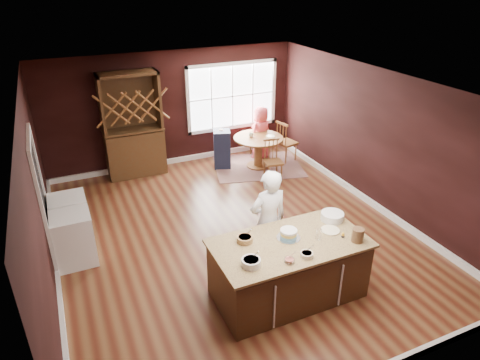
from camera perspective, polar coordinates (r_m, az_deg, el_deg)
name	(u,v)px	position (r m, az deg, el deg)	size (l,w,h in m)	color
room_shell	(232,165)	(7.17, -1.10, 1.97)	(7.00, 7.00, 7.00)	brown
window	(232,96)	(10.69, -1.04, 11.11)	(2.36, 0.10, 1.66)	white
doorway	(43,202)	(7.40, -24.74, -2.65)	(0.08, 1.26, 2.13)	white
kitchen_island	(288,270)	(6.29, 6.45, -11.84)	(2.17, 1.14, 0.92)	#462712
dining_table	(258,146)	(10.19, 2.45, 4.57)	(1.17, 1.17, 0.75)	brown
baker	(268,221)	(6.56, 3.78, -5.52)	(0.62, 0.41, 1.71)	white
layer_cake	(289,234)	(6.05, 6.49, -7.17)	(0.33, 0.33, 0.14)	silver
bowl_blue	(251,262)	(5.52, 1.48, -10.92)	(0.25, 0.25, 0.10)	silver
bowl_yellow	(245,239)	(5.95, 0.65, -7.89)	(0.22, 0.22, 0.08)	#A87B3B
bowl_pink	(289,261)	(5.62, 6.61, -10.62)	(0.14, 0.14, 0.05)	white
bowl_olive	(307,255)	(5.75, 8.89, -9.81)	(0.17, 0.17, 0.06)	beige
drinking_glass	(319,234)	(6.08, 10.44, -7.11)	(0.08, 0.08, 0.16)	white
dinner_plate	(330,230)	(6.33, 11.94, -6.58)	(0.27, 0.27, 0.02)	beige
white_tub	(332,216)	(6.58, 12.20, -4.76)	(0.34, 0.34, 0.12)	silver
stoneware_crock	(358,235)	(6.15, 15.43, -7.09)	(0.17, 0.17, 0.20)	brown
toy_figurine	(343,235)	(6.21, 13.57, -7.14)	(0.05, 0.05, 0.08)	gold
rug	(258,166)	(10.39, 2.39, 1.86)	(2.06, 1.59, 0.01)	brown
chair_east	(287,141)	(10.60, 6.25, 5.23)	(0.44, 0.41, 1.04)	brown
chair_south	(273,160)	(9.58, 4.45, 2.64)	(0.39, 0.38, 0.94)	olive
chair_north	(258,137)	(10.96, 2.47, 5.71)	(0.38, 0.36, 0.90)	brown
seated_woman	(261,133)	(10.63, 2.79, 6.28)	(0.65, 0.43, 1.34)	#CD4249
high_chair	(222,148)	(10.20, -2.42, 4.26)	(0.39, 0.39, 0.96)	black
toddler	(223,135)	(10.10, -2.25, 6.05)	(0.18, 0.14, 0.26)	#8CA5BF
table_plate	(270,136)	(10.17, 4.06, 5.84)	(0.21, 0.21, 0.02)	beige
table_cup	(251,135)	(10.12, 1.48, 6.02)	(0.12, 0.12, 0.09)	beige
hutch	(133,126)	(9.87, -14.14, 7.06)	(1.29, 0.54, 2.36)	#371E0E
washer	(74,239)	(7.39, -21.27, -7.30)	(0.60, 0.58, 0.87)	white
dryer	(71,220)	(7.95, -21.66, -4.92)	(0.60, 0.58, 0.87)	silver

